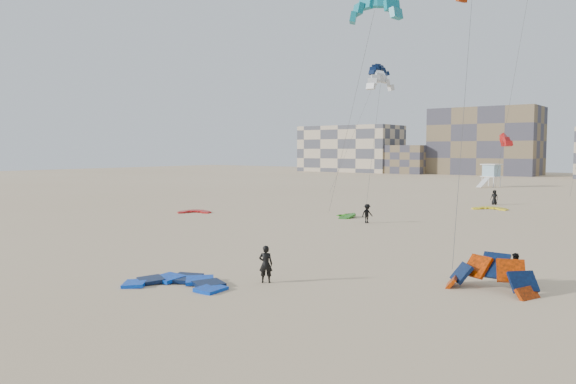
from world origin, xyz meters
The scene contains 18 objects.
ground centered at (0.00, 0.00, 0.00)m, with size 320.00×320.00×0.00m, color beige.
kite_ground_blue centered at (-1.36, -1.72, 0.00)m, with size 4.72×4.93×0.54m, color #0055EE, non-canonical shape.
kite_ground_orange centered at (11.34, 6.63, 0.00)m, with size 4.35×3.35×2.78m, color #F63800, non-canonical shape.
kite_ground_red centered at (-24.44, 21.27, 0.00)m, with size 3.09×3.28×0.42m, color red, non-canonical shape.
kite_ground_green centered at (-9.52, 27.64, 0.00)m, with size 2.81×2.93×0.77m, color #357B19, non-canonical shape.
kite_ground_yellow centered at (-0.34, 43.89, 0.00)m, with size 3.39×3.56×0.41m, color yellow, non-canonical shape.
kitesurfer_main centered at (1.73, 1.46, 0.95)m, with size 0.70×0.46×1.91m, color black.
kitesurfer_b centered at (11.95, 8.66, 0.79)m, with size 0.77×0.60×1.59m, color black.
kitesurfer_c centered at (-5.58, 25.04, 0.88)m, with size 1.14×0.65×1.76m, color black.
kitesurfer_e centered at (-1.63, 49.73, 0.91)m, with size 0.89×0.58×1.82m, color black.
kite_fly_teal_a centered at (-1.02, 17.63, 17.09)m, with size 9.58×7.44×17.45m.
kite_fly_grey centered at (-10.84, 37.27, 14.17)m, with size 6.02×12.07×14.43m.
kite_fly_navy centered at (-19.37, 52.91, 18.06)m, with size 4.29×13.10×18.38m.
kite_fly_red centered at (-4.83, 64.92, 8.00)m, with size 5.03×6.78×8.59m.
lifeguard_tower_far centered at (-12.37, 83.00, 2.07)m, with size 3.53×6.03×4.18m.
condo_west_a centered at (-70.00, 130.00, 7.00)m, with size 30.00×15.00×14.00m, color #C6B191.
condo_west_b centered at (-30.00, 134.00, 9.00)m, with size 28.00×14.00×18.00m, color brown.
condo_fill_left centered at (-50.00, 128.00, 4.00)m, with size 12.00×10.00×8.00m, color brown.
Camera 1 is at (19.57, -20.21, 6.74)m, focal length 35.00 mm.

